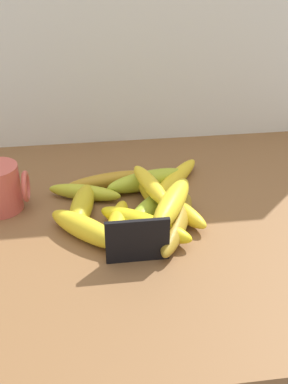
{
  "coord_description": "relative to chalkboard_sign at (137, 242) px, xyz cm",
  "views": [
    {
      "loc": [
        -10.35,
        -74.47,
        55.13
      ],
      "look_at": [
        -0.01,
        2.81,
        8.0
      ],
      "focal_mm": 43.45,
      "sensor_mm": 36.0,
      "label": 1
    }
  ],
  "objects": [
    {
      "name": "counter_top",
      "position": [
        3.06,
        11.59,
        -5.36
      ],
      "size": [
        110.0,
        76.0,
        3.0
      ],
      "primitive_type": "cube",
      "color": "brown",
      "rests_on": "ground"
    },
    {
      "name": "back_wall",
      "position": [
        3.06,
        50.59,
        28.14
      ],
      "size": [
        130.0,
        2.0,
        70.0
      ],
      "primitive_type": "cube",
      "color": "silver",
      "rests_on": "ground"
    },
    {
      "name": "chalkboard_sign",
      "position": [
        0.0,
        0.0,
        0.0
      ],
      "size": [
        11.0,
        1.8,
        8.4
      ],
      "color": "black",
      "rests_on": "counter_top"
    },
    {
      "name": "coffee_mug",
      "position": [
        -25.25,
        20.03,
        0.98
      ],
      "size": [
        10.2,
        8.7,
        9.67
      ],
      "color": "#CC564A",
      "rests_on": "counter_top"
    },
    {
      "name": "banana_0",
      "position": [
        8.61,
        13.27,
        -1.87
      ],
      "size": [
        13.08,
        18.0,
        3.97
      ],
      "primitive_type": "ellipsoid",
      "rotation": [
        0.0,
        0.0,
        5.26
      ],
      "color": "yellow",
      "rests_on": "counter_top"
    },
    {
      "name": "banana_1",
      "position": [
        8.38,
        7.29,
        -1.86
      ],
      "size": [
        11.88,
        20.71,
        3.99
      ],
      "primitive_type": "ellipsoid",
      "rotation": [
        0.0,
        0.0,
        4.31
      ],
      "color": "#A28122",
      "rests_on": "counter_top"
    },
    {
      "name": "banana_2",
      "position": [
        -8.69,
        7.47,
        -1.67
      ],
      "size": [
        15.37,
        15.25,
        4.37
      ],
      "primitive_type": "ellipsoid",
      "rotation": [
        0.0,
        0.0,
        5.5
      ],
      "color": "yellow",
      "rests_on": "counter_top"
    },
    {
      "name": "banana_3",
      "position": [
        -9.27,
        15.18,
        -1.7
      ],
      "size": [
        7.22,
        16.4,
        4.31
      ],
      "primitive_type": "ellipsoid",
      "rotation": [
        0.0,
        0.0,
        1.38
      ],
      "color": "gold",
      "rests_on": "counter_top"
    },
    {
      "name": "banana_4",
      "position": [
        -8.63,
        21.4,
        -2.2
      ],
      "size": [
        15.94,
        8.32,
        3.31
      ],
      "primitive_type": "ellipsoid",
      "rotation": [
        0.0,
        0.0,
        5.95
      ],
      "color": "gold",
      "rests_on": "counter_top"
    },
    {
      "name": "banana_5",
      "position": [
        2.26,
        7.5,
        -1.73
      ],
      "size": [
        18.06,
        15.34,
        4.26
      ],
      "primitive_type": "ellipsoid",
      "rotation": [
        0.0,
        0.0,
        2.48
      ],
      "color": "yellow",
      "rests_on": "counter_top"
    },
    {
      "name": "banana_6",
      "position": [
        -3.18,
        25.89,
        -2.2
      ],
      "size": [
        19.36,
        6.87,
        3.32
      ],
      "primitive_type": "ellipsoid",
      "rotation": [
        0.0,
        0.0,
        0.19
      ],
      "color": "#B68625",
      "rests_on": "counter_top"
    },
    {
      "name": "banana_7",
      "position": [
        -2.85,
        8.0,
        -1.94
      ],
      "size": [
        7.55,
        17.17,
        3.83
      ],
      "primitive_type": "ellipsoid",
      "rotation": [
        0.0,
        0.0,
        1.34
      ],
      "color": "yellow",
      "rests_on": "counter_top"
    },
    {
      "name": "banana_8",
      "position": [
        5.06,
        23.8,
        -1.71
      ],
      "size": [
        18.97,
        9.09,
        4.3
      ],
      "primitive_type": "ellipsoid",
      "rotation": [
        0.0,
        0.0,
        0.27
      ],
      "color": "#A9BD2E",
      "rests_on": "counter_top"
    },
    {
      "name": "banana_9",
      "position": [
        5.99,
        16.4,
        -1.7
      ],
      "size": [
        9.11,
        17.23,
        4.31
      ],
      "primitive_type": "ellipsoid",
      "rotation": [
        0.0,
        0.0,
        1.87
      ],
      "color": "yellow",
      "rests_on": "counter_top"
    },
    {
      "name": "banana_10",
      "position": [
        11.17,
        24.16,
        -2.13
      ],
      "size": [
        15.1,
        18.64,
        3.46
      ],
      "primitive_type": "ellipsoid",
      "rotation": [
        0.0,
        0.0,
        4.07
      ],
      "color": "yellow",
      "rests_on": "counter_top"
    },
    {
      "name": "banana_11",
      "position": [
        3.64,
        12.24,
        -1.78
      ],
      "size": [
        12.59,
        14.49,
        4.15
      ],
      "primitive_type": "ellipsoid",
      "rotation": [
        0.0,
        0.0,
        4.05
      ],
      "color": "#9AB72D",
      "rests_on": "counter_top"
    },
    {
      "name": "banana_12",
      "position": [
        7.32,
        7.86,
        2.24
      ],
      "size": [
        12.3,
        18.32,
        4.2
      ],
      "primitive_type": "ellipsoid",
      "rotation": [
        0.0,
        0.0,
        4.23
      ],
      "color": "yellow",
      "rests_on": "banana_1"
    },
    {
      "name": "banana_13",
      "position": [
        4.49,
        15.37,
        2.07
      ],
      "size": [
        7.24,
        16.58,
        3.22
      ],
      "primitive_type": "ellipsoid",
      "rotation": [
        0.0,
        0.0,
        1.83
      ],
      "color": "yellow",
      "rests_on": "banana_9"
    }
  ]
}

